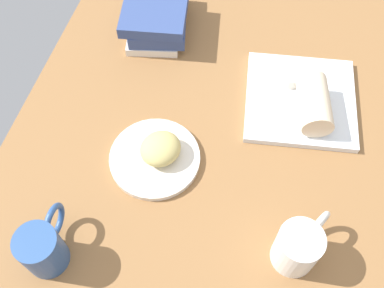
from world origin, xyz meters
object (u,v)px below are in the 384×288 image
object	(u,v)px
sauce_cup	(290,76)
round_plate	(155,158)
square_plate	(300,100)
book_stack	(156,17)
coffee_mug	(43,248)
scone_pastry	(161,149)
second_mug	(299,246)
breakfast_wrap	(314,104)

from	to	relation	value
sauce_cup	round_plate	bearing A→B (deg)	138.30
square_plate	book_stack	xyz separation A→B (cm)	(13.72, 38.90, 3.59)
round_plate	coffee_mug	distance (cm)	29.14
round_plate	scone_pastry	size ratio (longest dim) A/B	2.21
round_plate	coffee_mug	size ratio (longest dim) A/B	1.46
square_plate	coffee_mug	size ratio (longest dim) A/B	1.86
scone_pastry	second_mug	size ratio (longest dim) A/B	0.69
round_plate	second_mug	size ratio (longest dim) A/B	1.52
second_mug	book_stack	bearing A→B (deg)	40.38
sauce_cup	coffee_mug	world-z (taller)	coffee_mug
scone_pastry	square_plate	xyz separation A→B (cm)	(22.40, -27.03, -3.01)
round_plate	book_stack	size ratio (longest dim) A/B	0.85
round_plate	second_mug	world-z (taller)	second_mug
square_plate	second_mug	world-z (taller)	second_mug
breakfast_wrap	coffee_mug	distance (cm)	63.34
scone_pastry	coffee_mug	xyz separation A→B (cm)	(-26.42, 14.56, 1.51)
sauce_cup	breakfast_wrap	size ratio (longest dim) A/B	0.43
book_stack	coffee_mug	world-z (taller)	coffee_mug
scone_pastry	book_stack	world-z (taller)	book_stack
round_plate	second_mug	xyz separation A→B (cm)	(-13.25, -32.11, 4.57)
breakfast_wrap	coffee_mug	bearing A→B (deg)	31.90
sauce_cup	second_mug	size ratio (longest dim) A/B	0.44
second_mug	round_plate	bearing A→B (deg)	67.58
book_stack	second_mug	bearing A→B (deg)	-139.62
scone_pastry	book_stack	size ratio (longest dim) A/B	0.38
book_stack	second_mug	world-z (taller)	second_mug
sauce_cup	second_mug	world-z (taller)	second_mug
square_plate	coffee_mug	xyz separation A→B (cm)	(-48.82, 41.59, 4.52)
coffee_mug	second_mug	xyz separation A→B (cm)	(12.23, -45.48, -0.05)
scone_pastry	coffee_mug	size ratio (longest dim) A/B	0.66
round_plate	sauce_cup	bearing A→B (deg)	-41.70
scone_pastry	coffee_mug	bearing A→B (deg)	151.14
square_plate	round_plate	bearing A→B (deg)	129.59
breakfast_wrap	second_mug	distance (cm)	33.02
square_plate	sauce_cup	world-z (taller)	sauce_cup
square_plate	sauce_cup	size ratio (longest dim) A/B	4.39
coffee_mug	second_mug	bearing A→B (deg)	-74.95
square_plate	book_stack	size ratio (longest dim) A/B	1.09
square_plate	book_stack	bearing A→B (deg)	70.58
breakfast_wrap	coffee_mug	world-z (taller)	coffee_mug
square_plate	coffee_mug	bearing A→B (deg)	139.57
square_plate	second_mug	bearing A→B (deg)	-173.94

